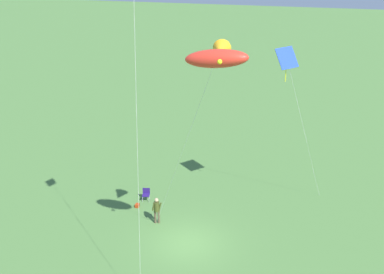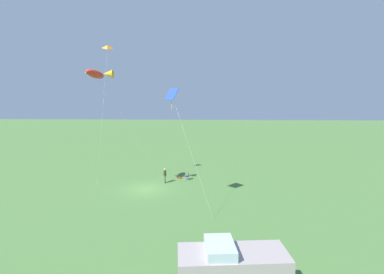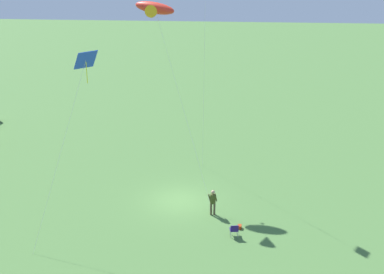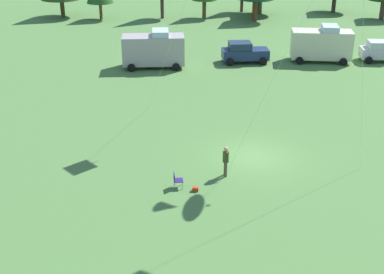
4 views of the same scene
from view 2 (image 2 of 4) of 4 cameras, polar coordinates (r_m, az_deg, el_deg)
ground_plane at (r=33.65m, az=-8.73°, el=-9.78°), size 160.00×160.00×0.00m
person_kite_flyer at (r=35.27m, az=-5.20°, el=-7.11°), size 0.40×0.62×1.74m
folding_chair at (r=36.52m, az=-0.84°, el=-7.39°), size 0.55×0.55×0.82m
backpack_on_grass at (r=37.01m, az=-2.36°, el=-7.78°), size 0.33×0.24×0.22m
kite_large_fish at (r=31.06m, az=-17.42°, el=11.38°), size 7.00×5.92×12.85m
kite_delta_orange at (r=34.55m, az=-15.83°, el=16.04°), size 2.36×0.82×15.58m
kite_diamond_blue at (r=26.58m, az=-3.77°, el=7.73°), size 4.40×3.50×10.90m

